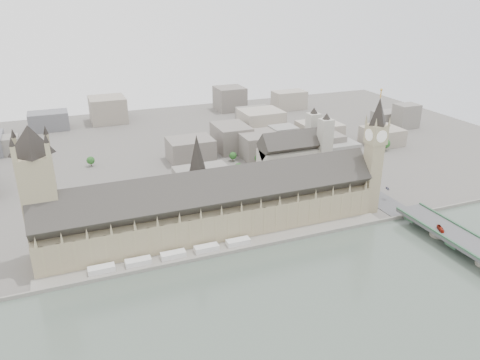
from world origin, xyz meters
name	(u,v)px	position (x,y,z in m)	size (l,w,h in m)	color
ground	(223,245)	(0.00, 0.00, 0.00)	(900.00, 900.00, 0.00)	#595651
embankment_wall	(229,252)	(0.00, -15.00, 1.50)	(600.00, 1.50, 3.00)	gray
river_terrace	(226,248)	(0.00, -7.50, 1.00)	(270.00, 15.00, 2.00)	gray
terrace_tents	(173,255)	(-40.00, -7.00, 4.00)	(118.00, 7.00, 4.00)	silver
palace_of_westminster	(214,207)	(0.00, 19.70, 22.71)	(265.00, 40.73, 55.44)	gray
elizabeth_tower	(375,148)	(138.00, 8.00, 58.09)	(17.00, 17.00, 107.50)	gray
victoria_tower	(39,189)	(-122.00, 26.00, 55.20)	(30.00, 30.00, 100.00)	gray
central_tower	(197,164)	(-10.00, 26.00, 57.92)	(13.00, 13.00, 48.00)	tan
westminster_bridge	(477,254)	(162.00, -87.50, 5.12)	(25.00, 325.00, 10.25)	#474749
westminster_abbey	(295,157)	(110.92, 95.00, 25.08)	(68.00, 36.00, 64.00)	#A29F92
city_skyline_inland	(153,134)	(0.00, 245.00, 19.00)	(720.00, 360.00, 38.00)	gray
park_trees	(188,206)	(-10.00, 60.00, 7.50)	(110.00, 30.00, 15.00)	#1D4518
red_bus_north	(440,229)	(155.55, -57.74, 11.62)	(2.30, 9.85, 2.74)	maroon
car_approach	(388,189)	(168.34, 21.16, 11.06)	(2.27, 5.58, 1.62)	gray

